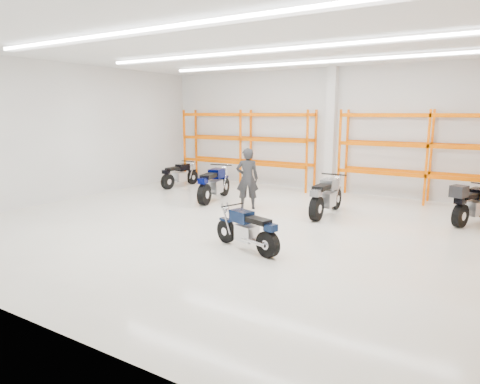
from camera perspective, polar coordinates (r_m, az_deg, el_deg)
The scene contains 11 objects.
ground at distance 11.06m, azimuth 1.21°, elevation -4.62°, with size 14.00×14.00×0.00m, color silver.
room_shell at distance 10.70m, azimuth 1.35°, elevation 12.62°, with size 14.02×12.02×4.51m.
motorcycle_main at distance 9.07m, azimuth 1.15°, elevation -5.22°, with size 1.83×0.82×0.92m.
motorcycle_back_a at distance 16.97m, azimuth -8.19°, elevation 2.21°, with size 0.66×2.00×0.98m.
motorcycle_back_b at distance 14.16m, azimuth -3.58°, elevation 0.96°, with size 0.82×2.32×1.15m.
motorcycle_back_c at distance 12.36m, azimuth 11.33°, elevation -0.70°, with size 0.76×2.29×1.12m.
motorcycle_back_d at distance 12.72m, azimuth 28.41°, elevation -1.45°, with size 1.04×2.09×1.11m.
standing_man at distance 12.92m, azimuth 0.99°, elevation 1.80°, with size 0.68×0.44×1.86m, color black.
structural_column at distance 15.98m, azimuth 12.03°, elevation 8.02°, with size 0.32×0.32×4.50m, color white.
pallet_racking_back_left at distance 17.16m, azimuth 0.76°, elevation 6.86°, with size 5.67×0.87×3.00m.
pallet_racking_back_right at distance 14.85m, azimuth 23.97°, elevation 5.37°, with size 5.67×0.87×3.00m.
Camera 1 is at (5.42, -9.19, 2.90)m, focal length 32.00 mm.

